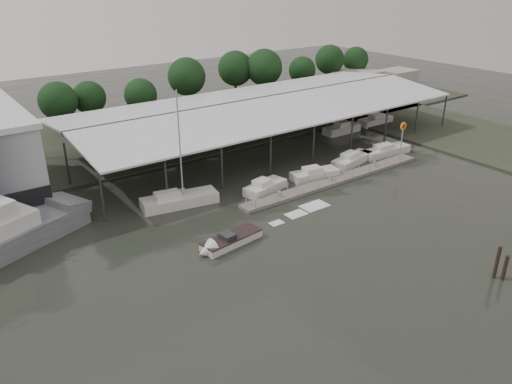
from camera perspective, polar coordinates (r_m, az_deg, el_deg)
ground at (r=46.78m, az=4.59°, el=-6.91°), size 200.00×200.00×0.00m
land_strip_far at (r=80.45m, az=-15.29°, el=5.93°), size 140.00×30.00×0.30m
land_strip_east at (r=85.47m, az=23.65°, el=5.79°), size 20.00×60.00×0.30m
covered_boat_shed at (r=74.78m, az=0.69°, el=10.25°), size 58.24×24.00×6.96m
floating_dock at (r=62.47m, az=9.13°, el=1.35°), size 28.00×2.00×1.40m
shell_fuel_sign at (r=69.87m, az=16.39°, el=6.38°), size 1.10×0.18×5.55m
distant_commercial_buildings at (r=115.81m, az=12.74°, el=12.48°), size 22.00×8.00×4.00m
grey_trawler at (r=51.89m, az=-26.90°, el=-4.38°), size 17.37×10.94×8.84m
white_sailboat at (r=55.94m, az=-8.86°, el=-0.91°), size 8.80×4.10×13.10m
speedboat_underway at (r=47.61m, az=-3.35°, el=-5.72°), size 17.97×4.17×2.00m
moored_cruiser_0 at (r=58.69m, az=1.02°, el=0.57°), size 5.92×3.36×1.70m
moored_cruiser_1 at (r=62.80m, az=6.69°, el=2.03°), size 6.49×3.29×1.70m
moored_cruiser_2 at (r=68.62m, az=10.91°, el=3.69°), size 7.40×3.63×1.70m
moored_cruiser_3 at (r=72.94m, az=14.55°, el=4.58°), size 7.87×2.72×1.70m
horizon_tree_line at (r=96.13m, az=-2.34°, el=13.37°), size 70.83×10.42×10.40m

